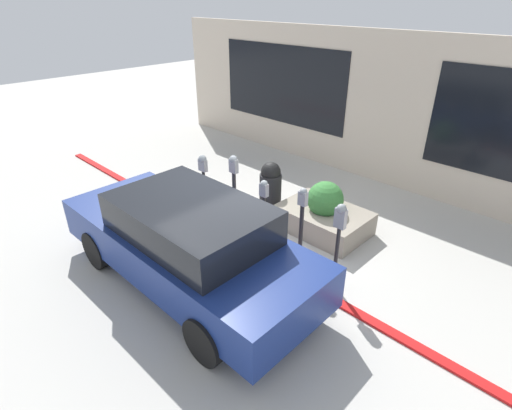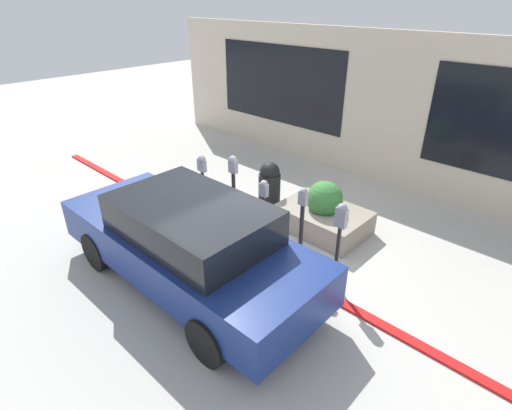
% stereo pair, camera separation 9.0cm
% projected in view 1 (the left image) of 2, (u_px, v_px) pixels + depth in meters
% --- Properties ---
extents(ground_plane, '(40.00, 40.00, 0.00)m').
position_uv_depth(ground_plane, '(253.00, 251.00, 7.33)').
color(ground_plane, beige).
extents(curb_strip, '(14.25, 0.16, 0.04)m').
position_uv_depth(curb_strip, '(250.00, 252.00, 7.27)').
color(curb_strip, red).
rests_on(curb_strip, ground_plane).
extents(building_facade, '(14.25, 0.17, 3.52)m').
position_uv_depth(building_facade, '(387.00, 111.00, 9.33)').
color(building_facade, beige).
rests_on(building_facade, ground_plane).
extents(parking_meter_nearest, '(0.18, 0.15, 1.47)m').
position_uv_depth(parking_meter_nearest, '(339.00, 229.00, 6.00)').
color(parking_meter_nearest, '#232326').
rests_on(parking_meter_nearest, ground_plane).
extents(parking_meter_second, '(0.15, 0.12, 1.47)m').
position_uv_depth(parking_meter_second, '(302.00, 217.00, 6.56)').
color(parking_meter_second, '#232326').
rests_on(parking_meter_second, ground_plane).
extents(parking_meter_middle, '(0.15, 0.13, 1.38)m').
position_uv_depth(parking_meter_middle, '(264.00, 204.00, 7.00)').
color(parking_meter_middle, '#232326').
rests_on(parking_meter_middle, ground_plane).
extents(parking_meter_fourth, '(0.17, 0.15, 1.57)m').
position_uv_depth(parking_meter_fourth, '(234.00, 182.00, 7.53)').
color(parking_meter_fourth, '#232326').
rests_on(parking_meter_fourth, ground_plane).
extents(parking_meter_farthest, '(0.20, 0.17, 1.37)m').
position_uv_depth(parking_meter_farthest, '(203.00, 172.00, 8.04)').
color(parking_meter_farthest, '#232326').
rests_on(parking_meter_farthest, ground_plane).
extents(planter_box, '(1.69, 1.18, 1.04)m').
position_uv_depth(planter_box, '(324.00, 214.00, 7.82)').
color(planter_box, gray).
rests_on(planter_box, ground_plane).
extents(parked_car_front, '(4.68, 1.86, 1.52)m').
position_uv_depth(parked_car_front, '(187.00, 241.00, 6.17)').
color(parked_car_front, navy).
rests_on(parked_car_front, ground_plane).
extents(trash_bin, '(0.46, 0.46, 1.14)m').
position_uv_depth(trash_bin, '(270.00, 187.00, 8.41)').
color(trash_bin, black).
rests_on(trash_bin, ground_plane).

